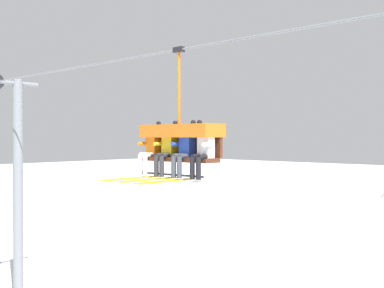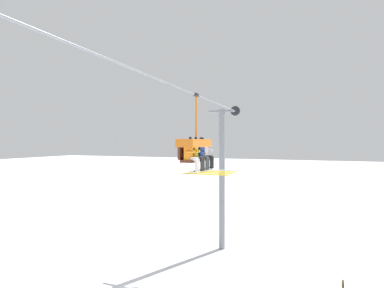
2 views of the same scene
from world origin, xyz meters
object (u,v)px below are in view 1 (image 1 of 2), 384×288
object	(u,v)px
lift_tower_near	(18,186)
skier_white	(202,150)
chairlift_chair	(181,137)
skier_orange	(150,149)
skier_blue	(184,149)
skier_yellow	(166,149)

from	to	relation	value
lift_tower_near	skier_white	xyz separation A→B (m)	(9.90, -0.92, 1.50)
chairlift_chair	skier_orange	world-z (taller)	chairlift_chair
chairlift_chair	skier_white	xyz separation A→B (m)	(0.83, -0.21, -0.29)
skier_orange	skier_blue	bearing A→B (deg)	0.00
lift_tower_near	chairlift_chair	xyz separation A→B (m)	(9.07, -0.71, 1.79)
skier_orange	skier_yellow	xyz separation A→B (m)	(0.56, 0.00, 0.00)
skier_blue	skier_yellow	bearing A→B (deg)	180.00
lift_tower_near	chairlift_chair	bearing A→B (deg)	-4.47
lift_tower_near	skier_white	bearing A→B (deg)	-5.33
skier_blue	skier_orange	bearing A→B (deg)	180.00
skier_white	skier_orange	bearing A→B (deg)	180.00
lift_tower_near	chairlift_chair	size ratio (longest dim) A/B	2.89
skier_white	skier_yellow	bearing A→B (deg)	180.00
skier_orange	skier_white	world-z (taller)	same
skier_orange	skier_white	bearing A→B (deg)	0.00
skier_yellow	skier_white	distance (m)	1.11
chairlift_chair	skier_orange	bearing A→B (deg)	-165.60
chairlift_chair	skier_blue	world-z (taller)	chairlift_chair
skier_orange	skier_blue	size ratio (longest dim) A/B	1.00
skier_blue	skier_white	bearing A→B (deg)	0.00
chairlift_chair	skier_white	size ratio (longest dim) A/B	1.71
lift_tower_near	skier_blue	distance (m)	9.51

